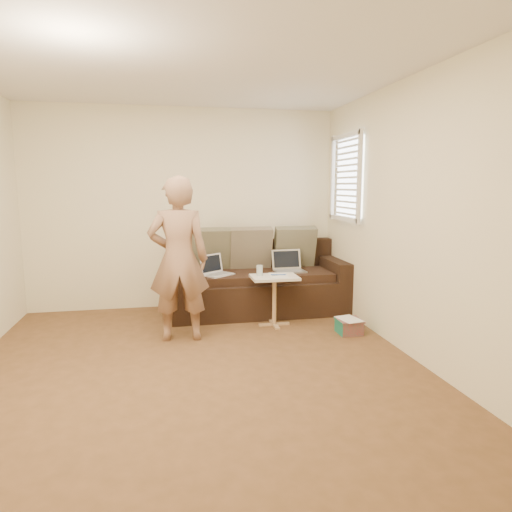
# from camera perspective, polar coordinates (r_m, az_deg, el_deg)

# --- Properties ---
(floor) EXTENTS (4.50, 4.50, 0.00)m
(floor) POSITION_cam_1_polar(r_m,az_deg,el_deg) (4.12, -7.32, -14.16)
(floor) COLOR brown
(floor) RESTS_ON ground
(ceiling) EXTENTS (4.50, 4.50, 0.00)m
(ceiling) POSITION_cam_1_polar(r_m,az_deg,el_deg) (3.92, -8.13, 23.49)
(ceiling) COLOR white
(ceiling) RESTS_ON wall_back
(wall_back) EXTENTS (4.00, 0.00, 4.00)m
(wall_back) POSITION_cam_1_polar(r_m,az_deg,el_deg) (6.04, -9.11, 5.87)
(wall_back) COLOR #F2E9BD
(wall_back) RESTS_ON ground
(wall_front) EXTENTS (4.00, 0.00, 4.00)m
(wall_front) POSITION_cam_1_polar(r_m,az_deg,el_deg) (1.58, -2.35, -2.31)
(wall_front) COLOR #F2E9BD
(wall_front) RESTS_ON ground
(wall_right) EXTENTS (0.00, 4.50, 4.50)m
(wall_right) POSITION_cam_1_polar(r_m,az_deg,el_deg) (4.41, 19.30, 4.40)
(wall_right) COLOR #F2E9BD
(wall_right) RESTS_ON ground
(window_blinds) EXTENTS (0.12, 0.88, 1.08)m
(window_blinds) POSITION_cam_1_polar(r_m,az_deg,el_deg) (5.72, 11.33, 9.65)
(window_blinds) COLOR white
(window_blinds) RESTS_ON wall_right
(sofa) EXTENTS (2.20, 0.95, 0.85)m
(sofa) POSITION_cam_1_polar(r_m,az_deg,el_deg) (5.80, 0.24, -2.88)
(sofa) COLOR black
(sofa) RESTS_ON ground
(pillow_left) EXTENTS (0.55, 0.29, 0.57)m
(pillow_left) POSITION_cam_1_polar(r_m,az_deg,el_deg) (5.89, -5.98, 0.87)
(pillow_left) COLOR #5E5A45
(pillow_left) RESTS_ON sofa
(pillow_mid) EXTENTS (0.55, 0.27, 0.57)m
(pillow_mid) POSITION_cam_1_polar(r_m,az_deg,el_deg) (5.94, -0.67, 0.99)
(pillow_mid) COLOR brown
(pillow_mid) RESTS_ON sofa
(pillow_right) EXTENTS (0.55, 0.28, 0.57)m
(pillow_right) POSITION_cam_1_polar(r_m,az_deg,el_deg) (6.08, 4.91, 1.13)
(pillow_right) COLOR #5E5A45
(pillow_right) RESTS_ON sofa
(laptop_silver) EXTENTS (0.39, 0.29, 0.26)m
(laptop_silver) POSITION_cam_1_polar(r_m,az_deg,el_deg) (5.77, 4.29, -2.00)
(laptop_silver) COLOR #B7BABC
(laptop_silver) RESTS_ON sofa
(laptop_white) EXTENTS (0.43, 0.41, 0.25)m
(laptop_white) POSITION_cam_1_polar(r_m,az_deg,el_deg) (5.55, -4.76, -2.43)
(laptop_white) COLOR white
(laptop_white) RESTS_ON sofa
(person) EXTENTS (0.64, 0.45, 1.71)m
(person) POSITION_cam_1_polar(r_m,az_deg,el_deg) (4.73, -9.72, -0.39)
(person) COLOR #946950
(person) RESTS_ON ground
(side_table) EXTENTS (0.53, 0.37, 0.58)m
(side_table) POSITION_cam_1_polar(r_m,az_deg,el_deg) (5.25, 2.31, -5.64)
(side_table) COLOR silver
(side_table) RESTS_ON ground
(drinking_glass) EXTENTS (0.07, 0.07, 0.12)m
(drinking_glass) POSITION_cam_1_polar(r_m,az_deg,el_deg) (5.19, 0.45, -1.83)
(drinking_glass) COLOR silver
(drinking_glass) RESTS_ON side_table
(scissors) EXTENTS (0.20, 0.13, 0.02)m
(scissors) POSITION_cam_1_polar(r_m,az_deg,el_deg) (5.20, 2.85, -2.39)
(scissors) COLOR silver
(scissors) RESTS_ON side_table
(paper_on_table) EXTENTS (0.25, 0.33, 0.00)m
(paper_on_table) POSITION_cam_1_polar(r_m,az_deg,el_deg) (5.21, 2.87, -2.43)
(paper_on_table) COLOR white
(paper_on_table) RESTS_ON side_table
(striped_box) EXTENTS (0.26, 0.26, 0.17)m
(striped_box) POSITION_cam_1_polar(r_m,az_deg,el_deg) (5.11, 11.64, -8.65)
(striped_box) COLOR red
(striped_box) RESTS_ON ground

